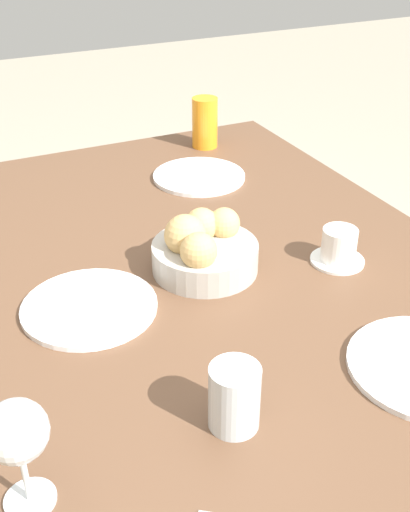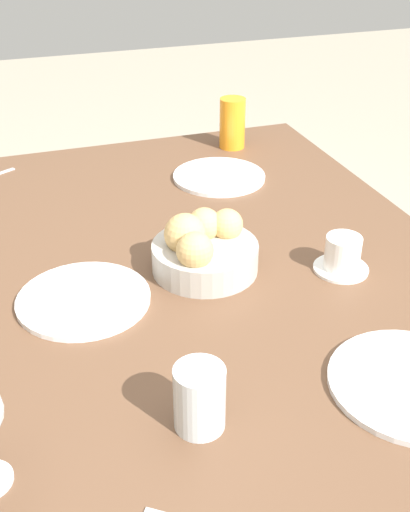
# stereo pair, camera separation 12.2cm
# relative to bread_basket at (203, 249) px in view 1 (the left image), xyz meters

# --- Properties ---
(dining_table) EXTENTS (1.50, 1.07, 0.75)m
(dining_table) POSITION_rel_bread_basket_xyz_m (-0.04, 0.03, -0.13)
(dining_table) COLOR brown
(dining_table) RESTS_ON ground_plane
(bread_basket) EXTENTS (0.20, 0.20, 0.12)m
(bread_basket) POSITION_rel_bread_basket_xyz_m (0.00, 0.00, 0.00)
(bread_basket) COLOR #B2ADA3
(bread_basket) RESTS_ON dining_table
(plate_near_right) EXTENTS (0.23, 0.23, 0.01)m
(plate_near_right) POSITION_rel_bread_basket_xyz_m (0.39, -0.17, -0.04)
(plate_near_right) COLOR white
(plate_near_right) RESTS_ON dining_table
(plate_far_center) EXTENTS (0.24, 0.24, 0.01)m
(plate_far_center) POSITION_rel_bread_basket_xyz_m (-0.03, 0.24, -0.04)
(plate_far_center) COLOR white
(plate_far_center) RESTS_ON dining_table
(juice_glass) EXTENTS (0.07, 0.07, 0.14)m
(juice_glass) POSITION_rel_bread_basket_xyz_m (0.58, -0.28, 0.02)
(juice_glass) COLOR orange
(juice_glass) RESTS_ON dining_table
(water_tumbler) EXTENTS (0.07, 0.07, 0.10)m
(water_tumbler) POSITION_rel_bread_basket_xyz_m (-0.38, 0.13, 0.00)
(water_tumbler) COLOR silver
(water_tumbler) RESTS_ON dining_table
(wine_glass) EXTENTS (0.08, 0.08, 0.16)m
(wine_glass) POSITION_rel_bread_basket_xyz_m (-0.39, 0.42, 0.07)
(wine_glass) COLOR silver
(wine_glass) RESTS_ON dining_table
(coffee_cup) EXTENTS (0.11, 0.11, 0.07)m
(coffee_cup) POSITION_rel_bread_basket_xyz_m (-0.09, -0.25, -0.01)
(coffee_cup) COLOR white
(coffee_cup) RESTS_ON dining_table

